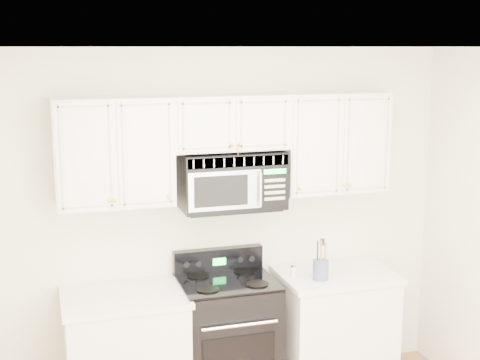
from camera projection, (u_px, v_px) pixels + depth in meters
name	position (u px, v px, depth m)	size (l,w,h in m)	color
room	(313.00, 305.00, 3.44)	(3.51, 3.51, 2.61)	#A06041
base_cabinet_left	(126.00, 360.00, 4.73)	(0.86, 0.65, 0.92)	silver
base_cabinet_right	(333.00, 332.00, 5.18)	(0.86, 0.65, 0.92)	silver
range	(227.00, 338.00, 4.95)	(0.69, 0.63, 1.10)	black
upper_cabinets	(229.00, 142.00, 4.80)	(2.44, 0.37, 0.75)	silver
microwave	(232.00, 180.00, 4.83)	(0.75, 0.42, 0.41)	black
utensil_crock	(321.00, 269.00, 4.91)	(0.12, 0.12, 0.31)	#3B486D
shaker_salt	(294.00, 271.00, 4.95)	(0.04, 0.04, 0.10)	silver
shaker_pepper	(317.00, 268.00, 5.02)	(0.04, 0.04, 0.10)	silver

